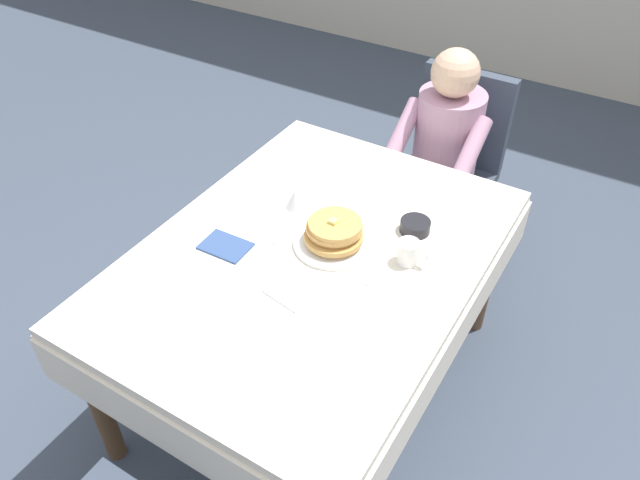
# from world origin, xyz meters

# --- Properties ---
(ground_plane) EXTENTS (14.00, 14.00, 0.00)m
(ground_plane) POSITION_xyz_m (0.00, 0.00, 0.00)
(ground_plane) COLOR #3D4756
(dining_table_main) EXTENTS (1.12, 1.52, 0.74)m
(dining_table_main) POSITION_xyz_m (0.00, 0.00, 0.65)
(dining_table_main) COLOR silver
(dining_table_main) RESTS_ON ground
(chair_diner) EXTENTS (0.44, 0.45, 0.93)m
(chair_diner) POSITION_xyz_m (0.08, 1.17, 0.53)
(chair_diner) COLOR #384251
(chair_diner) RESTS_ON ground
(diner_person) EXTENTS (0.40, 0.43, 1.12)m
(diner_person) POSITION_xyz_m (0.08, 1.01, 0.67)
(diner_person) COLOR #B2849E
(diner_person) RESTS_ON ground
(plate_breakfast) EXTENTS (0.28, 0.28, 0.02)m
(plate_breakfast) POSITION_xyz_m (0.04, 0.07, 0.75)
(plate_breakfast) COLOR white
(plate_breakfast) RESTS_ON dining_table_main
(breakfast_stack) EXTENTS (0.21, 0.21, 0.10)m
(breakfast_stack) POSITION_xyz_m (0.05, 0.08, 0.80)
(breakfast_stack) COLOR tan
(breakfast_stack) RESTS_ON plate_breakfast
(cup_coffee) EXTENTS (0.11, 0.08, 0.08)m
(cup_coffee) POSITION_xyz_m (0.31, 0.13, 0.78)
(cup_coffee) COLOR white
(cup_coffee) RESTS_ON dining_table_main
(bowl_butter) EXTENTS (0.11, 0.11, 0.04)m
(bowl_butter) POSITION_xyz_m (0.26, 0.30, 0.76)
(bowl_butter) COLOR black
(bowl_butter) RESTS_ON dining_table_main
(syrup_pitcher) EXTENTS (0.08, 0.08, 0.07)m
(syrup_pitcher) POSITION_xyz_m (-0.19, 0.19, 0.78)
(syrup_pitcher) COLOR silver
(syrup_pitcher) RESTS_ON dining_table_main
(fork_left_of_plate) EXTENTS (0.03, 0.18, 0.00)m
(fork_left_of_plate) POSITION_xyz_m (-0.15, 0.05, 0.74)
(fork_left_of_plate) COLOR silver
(fork_left_of_plate) RESTS_ON dining_table_main
(knife_right_of_plate) EXTENTS (0.03, 0.20, 0.00)m
(knife_right_of_plate) POSITION_xyz_m (0.23, 0.05, 0.74)
(knife_right_of_plate) COLOR silver
(knife_right_of_plate) RESTS_ON dining_table_main
(spoon_near_edge) EXTENTS (0.15, 0.04, 0.00)m
(spoon_near_edge) POSITION_xyz_m (0.04, -0.25, 0.74)
(spoon_near_edge) COLOR silver
(spoon_near_edge) RESTS_ON dining_table_main
(napkin_folded) EXTENTS (0.17, 0.13, 0.01)m
(napkin_folded) POSITION_xyz_m (-0.27, -0.13, 0.74)
(napkin_folded) COLOR #334C7F
(napkin_folded) RESTS_ON dining_table_main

